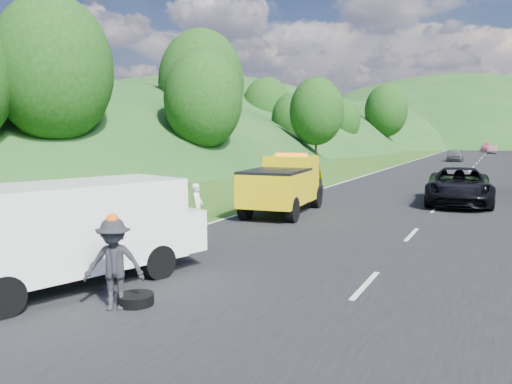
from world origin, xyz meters
The scene contains 15 objects.
ground centered at (0.00, 0.00, 0.00)m, with size 320.00×320.00×0.00m, color #38661E.
road_surface centered at (3.00, 40.00, 0.01)m, with size 14.00×200.00×0.02m, color black.
tree_line_left centered at (-19.00, 60.00, 0.00)m, with size 14.00×140.00×14.00m, color #255519, non-canonical shape.
hills_backdrop centered at (6.50, 134.70, 0.00)m, with size 201.00×288.60×44.00m, color #2D5B23, non-canonical shape.
tow_truck centered at (-2.43, 6.20, 1.19)m, with size 2.68×5.85×2.43m.
white_van centered at (-2.66, -4.82, 1.26)m, with size 4.42×6.80×2.24m.
woman centered at (-3.73, 1.74, 0.00)m, with size 0.57×0.42×1.56m, color white.
child centered at (-2.63, -1.19, 0.00)m, with size 0.48×0.37×0.98m, color #C9C66B.
worker centered at (-0.83, -5.52, 0.00)m, with size 1.11×0.64×1.71m, color black.
suitcase centered at (-5.10, 1.32, 0.29)m, with size 0.36×0.20×0.58m, color #4D4F3B.
spare_tire centered at (-0.64, -5.16, 0.00)m, with size 0.69×0.69×0.20m, color black.
passing_suv centered at (3.77, 12.12, 0.00)m, with size 2.78×6.03×1.68m, color black.
dist_car_a centered at (0.55, 49.50, 0.00)m, with size 1.69×4.20×1.43m, color #494A4E.
dist_car_b centered at (3.88, 75.35, 0.00)m, with size 1.35×3.86×1.27m, color #7C5358.
dist_car_c centered at (2.89, 85.42, 0.00)m, with size 2.07×5.10×1.48m, color #AE576E.
Camera 1 is at (5.52, -12.40, 3.29)m, focal length 35.00 mm.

